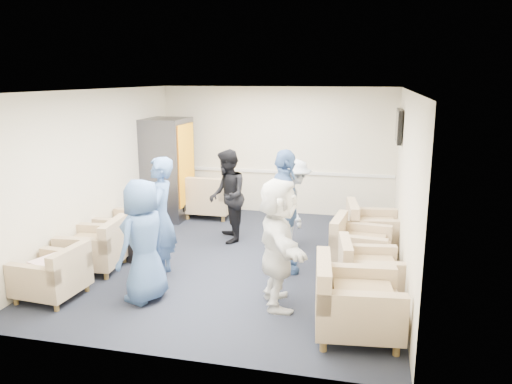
% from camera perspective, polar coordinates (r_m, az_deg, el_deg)
% --- Properties ---
extents(floor, '(6.00, 6.00, 0.00)m').
position_cam_1_polar(floor, '(8.20, -1.81, -7.66)').
color(floor, black).
rests_on(floor, ground).
extents(ceiling, '(6.00, 6.00, 0.00)m').
position_cam_1_polar(ceiling, '(7.67, -1.96, 11.56)').
color(ceiling, silver).
rests_on(ceiling, back_wall).
extents(back_wall, '(5.00, 0.02, 2.70)m').
position_cam_1_polar(back_wall, '(10.70, 2.32, 4.72)').
color(back_wall, beige).
rests_on(back_wall, floor).
extents(front_wall, '(5.00, 0.02, 2.70)m').
position_cam_1_polar(front_wall, '(5.08, -10.78, -4.94)').
color(front_wall, beige).
rests_on(front_wall, floor).
extents(left_wall, '(0.02, 6.00, 2.70)m').
position_cam_1_polar(left_wall, '(8.80, -17.81, 2.29)').
color(left_wall, beige).
rests_on(left_wall, floor).
extents(right_wall, '(0.02, 6.00, 2.70)m').
position_cam_1_polar(right_wall, '(7.58, 16.70, 0.70)').
color(right_wall, beige).
rests_on(right_wall, floor).
extents(chair_rail, '(4.98, 0.04, 0.06)m').
position_cam_1_polar(chair_rail, '(10.76, 2.28, 2.34)').
color(chair_rail, silver).
rests_on(chair_rail, back_wall).
extents(tv, '(0.10, 1.00, 0.58)m').
position_cam_1_polar(tv, '(9.25, 16.00, 7.27)').
color(tv, black).
rests_on(tv, right_wall).
extents(armchair_left_near, '(0.83, 0.83, 0.62)m').
position_cam_1_polar(armchair_left_near, '(7.23, -22.06, -8.93)').
color(armchair_left_near, tan).
rests_on(armchair_left_near, floor).
extents(armchair_left_mid, '(0.93, 0.93, 0.68)m').
position_cam_1_polar(armchair_left_mid, '(8.03, -17.75, -6.19)').
color(armchair_left_mid, tan).
rests_on(armchair_left_mid, floor).
extents(armchair_left_far, '(0.85, 0.85, 0.64)m').
position_cam_1_polar(armchair_left_far, '(8.92, -14.37, -4.18)').
color(armchair_left_far, tan).
rests_on(armchair_left_far, floor).
extents(armchair_right_near, '(1.06, 1.06, 0.76)m').
position_cam_1_polar(armchair_right_near, '(5.90, 10.91, -12.48)').
color(armchair_right_near, tan).
rests_on(armchair_right_near, floor).
extents(armchair_right_midnear, '(0.91, 0.91, 0.65)m').
position_cam_1_polar(armchair_right_midnear, '(6.99, 12.42, -8.91)').
color(armchair_right_midnear, tan).
rests_on(armchair_right_midnear, floor).
extents(armchair_right_midfar, '(0.94, 0.94, 0.68)m').
position_cam_1_polar(armchair_right_midfar, '(7.88, 11.48, -6.17)').
color(armchair_right_midfar, tan).
rests_on(armchair_right_midfar, floor).
extents(armchair_right_far, '(0.99, 0.99, 0.70)m').
position_cam_1_polar(armchair_right_far, '(8.71, 12.90, -4.30)').
color(armchair_right_far, tan).
rests_on(armchair_right_far, floor).
extents(armchair_corner, '(0.95, 0.95, 0.76)m').
position_cam_1_polar(armchair_corner, '(10.57, -5.31, -0.81)').
color(armchair_corner, tan).
rests_on(armchair_corner, floor).
extents(vending_machine, '(0.84, 0.98, 2.08)m').
position_cam_1_polar(vending_machine, '(10.47, -10.04, 2.62)').
color(vending_machine, '#4B4B52').
rests_on(vending_machine, floor).
extents(backpack, '(0.37, 0.32, 0.52)m').
position_cam_1_polar(backpack, '(8.29, -14.01, -5.87)').
color(backpack, black).
rests_on(backpack, floor).
extents(pillow, '(0.52, 0.60, 0.15)m').
position_cam_1_polar(pillow, '(7.18, -22.19, -7.63)').
color(pillow, white).
rests_on(pillow, armchair_left_near).
extents(person_front_left, '(0.73, 0.92, 1.63)m').
position_cam_1_polar(person_front_left, '(6.67, -12.76, -5.47)').
color(person_front_left, '#3C5B90').
rests_on(person_front_left, floor).
extents(person_mid_left, '(0.59, 0.74, 1.79)m').
position_cam_1_polar(person_mid_left, '(7.37, -10.87, -2.96)').
color(person_mid_left, '#3C5B90').
rests_on(person_mid_left, floor).
extents(person_back_left, '(0.87, 0.98, 1.66)m').
position_cam_1_polar(person_back_left, '(8.85, -3.29, -0.49)').
color(person_back_left, black).
rests_on(person_back_left, floor).
extents(person_back_right, '(0.81, 1.12, 1.55)m').
position_cam_1_polar(person_back_right, '(8.54, 4.39, -1.38)').
color(person_back_right, white).
rests_on(person_back_right, floor).
extents(person_mid_right, '(0.72, 1.18, 1.87)m').
position_cam_1_polar(person_mid_right, '(7.43, 3.26, -2.27)').
color(person_mid_right, '#3C5B90').
rests_on(person_mid_right, floor).
extents(person_front_right, '(0.96, 1.64, 1.68)m').
position_cam_1_polar(person_front_right, '(6.34, 2.55, -5.88)').
color(person_front_right, white).
rests_on(person_front_right, floor).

